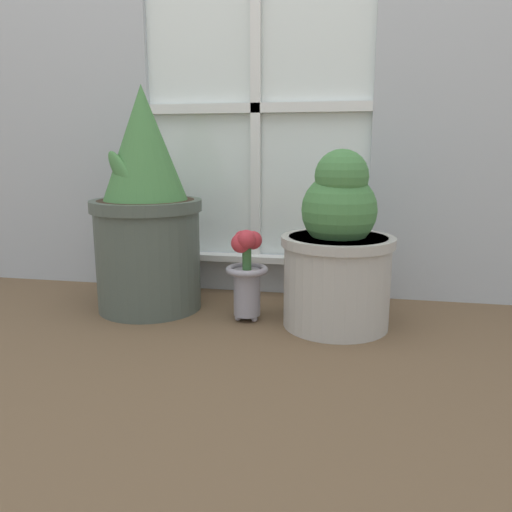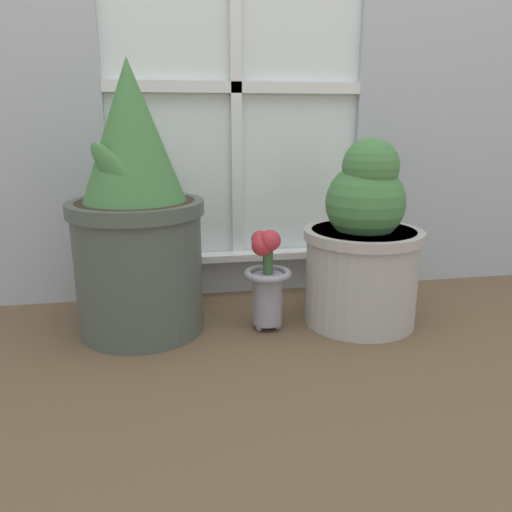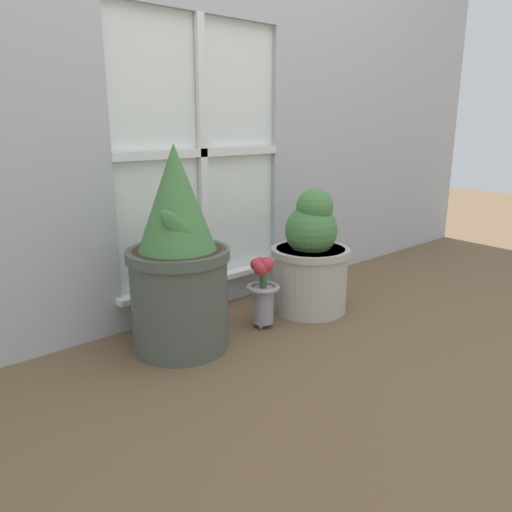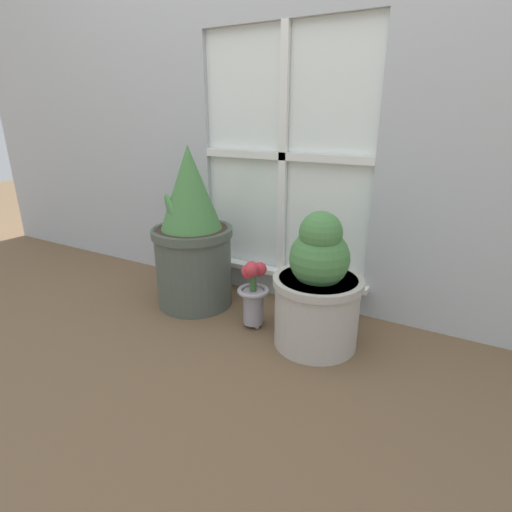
% 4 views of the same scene
% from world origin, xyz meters
% --- Properties ---
extents(ground_plane, '(10.00, 10.00, 0.00)m').
position_xyz_m(ground_plane, '(0.00, 0.00, 0.00)').
color(ground_plane, brown).
extents(potted_plant_left, '(0.38, 0.38, 0.77)m').
position_xyz_m(potted_plant_left, '(-0.33, 0.40, 0.34)').
color(potted_plant_left, '#4C564C').
rests_on(potted_plant_left, ground_plane).
extents(potted_plant_right, '(0.35, 0.35, 0.56)m').
position_xyz_m(potted_plant_right, '(0.33, 0.34, 0.24)').
color(potted_plant_right, '#B7B2A8').
rests_on(potted_plant_right, ground_plane).
extents(flower_vase, '(0.14, 0.14, 0.31)m').
position_xyz_m(flower_vase, '(0.04, 0.34, 0.17)').
color(flower_vase, '#99939E').
rests_on(flower_vase, ground_plane).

